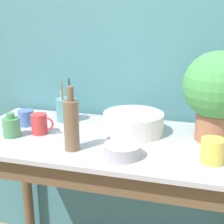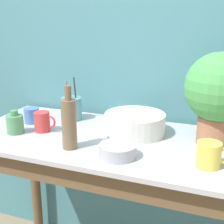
{
  "view_description": "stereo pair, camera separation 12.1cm",
  "coord_description": "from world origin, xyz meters",
  "px_view_note": "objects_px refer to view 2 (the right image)",
  "views": [
    {
      "loc": [
        0.35,
        -0.94,
        1.38
      ],
      "look_at": [
        0.0,
        0.31,
        0.98
      ],
      "focal_mm": 50.0,
      "sensor_mm": 36.0,
      "label": 1
    },
    {
      "loc": [
        0.47,
        -0.9,
        1.38
      ],
      "look_at": [
        0.0,
        0.31,
        0.98
      ],
      "focal_mm": 50.0,
      "sensor_mm": 36.0,
      "label": 2
    }
  ],
  "objects_px": {
    "bowl_wash_large": "(135,123)",
    "bottle_short": "(15,124)",
    "potted_plant": "(220,92)",
    "mug_blue": "(32,115)",
    "mug_yellow": "(209,155)",
    "mug_red": "(43,122)",
    "bottle_tall": "(69,123)",
    "bowl_small_steel": "(118,151)",
    "utensil_cup": "(72,108)"
  },
  "relations": [
    {
      "from": "bowl_wash_large",
      "to": "bottle_short",
      "type": "xyz_separation_m",
      "value": [
        -0.52,
        -0.19,
        -0.0
      ]
    },
    {
      "from": "potted_plant",
      "to": "bottle_tall",
      "type": "height_order",
      "value": "potted_plant"
    },
    {
      "from": "bowl_wash_large",
      "to": "mug_red",
      "type": "distance_m",
      "value": 0.43
    },
    {
      "from": "utensil_cup",
      "to": "mug_yellow",
      "type": "bearing_deg",
      "value": -23.4
    },
    {
      "from": "potted_plant",
      "to": "utensil_cup",
      "type": "relative_size",
      "value": 1.72
    },
    {
      "from": "bowl_wash_large",
      "to": "utensil_cup",
      "type": "xyz_separation_m",
      "value": [
        -0.37,
        0.08,
        0.01
      ]
    },
    {
      "from": "bottle_short",
      "to": "bowl_small_steel",
      "type": "height_order",
      "value": "bottle_short"
    },
    {
      "from": "bottle_tall",
      "to": "utensil_cup",
      "type": "xyz_separation_m",
      "value": [
        -0.17,
        0.34,
        -0.05
      ]
    },
    {
      "from": "bottle_short",
      "to": "mug_red",
      "type": "xyz_separation_m",
      "value": [
        0.11,
        0.07,
        0.0
      ]
    },
    {
      "from": "bowl_small_steel",
      "to": "potted_plant",
      "type": "bearing_deg",
      "value": 38.52
    },
    {
      "from": "bowl_wash_large",
      "to": "mug_yellow",
      "type": "xyz_separation_m",
      "value": [
        0.35,
        -0.23,
        -0.0
      ]
    },
    {
      "from": "bottle_short",
      "to": "bottle_tall",
      "type": "bearing_deg",
      "value": -11.29
    },
    {
      "from": "potted_plant",
      "to": "mug_red",
      "type": "xyz_separation_m",
      "value": [
        -0.77,
        -0.13,
        -0.18
      ]
    },
    {
      "from": "bottle_tall",
      "to": "mug_red",
      "type": "bearing_deg",
      "value": 148.8
    },
    {
      "from": "potted_plant",
      "to": "bowl_small_steel",
      "type": "distance_m",
      "value": 0.48
    },
    {
      "from": "mug_red",
      "to": "bowl_small_steel",
      "type": "distance_m",
      "value": 0.45
    },
    {
      "from": "bowl_wash_large",
      "to": "mug_yellow",
      "type": "distance_m",
      "value": 0.42
    },
    {
      "from": "potted_plant",
      "to": "bottle_short",
      "type": "xyz_separation_m",
      "value": [
        -0.87,
        -0.2,
        -0.18
      ]
    },
    {
      "from": "mug_yellow",
      "to": "utensil_cup",
      "type": "xyz_separation_m",
      "value": [
        -0.72,
        0.31,
        0.01
      ]
    },
    {
      "from": "bowl_small_steel",
      "to": "mug_yellow",
      "type": "bearing_deg",
      "value": 6.55
    },
    {
      "from": "mug_blue",
      "to": "mug_yellow",
      "type": "distance_m",
      "value": 0.9
    },
    {
      "from": "bottle_tall",
      "to": "bottle_short",
      "type": "xyz_separation_m",
      "value": [
        -0.32,
        0.06,
        -0.06
      ]
    },
    {
      "from": "mug_red",
      "to": "bottle_tall",
      "type": "bearing_deg",
      "value": -31.2
    },
    {
      "from": "mug_red",
      "to": "utensil_cup",
      "type": "height_order",
      "value": "utensil_cup"
    },
    {
      "from": "mug_red",
      "to": "bowl_small_steel",
      "type": "height_order",
      "value": "mug_red"
    },
    {
      "from": "mug_blue",
      "to": "mug_yellow",
      "type": "height_order",
      "value": "mug_yellow"
    },
    {
      "from": "bottle_tall",
      "to": "utensil_cup",
      "type": "bearing_deg",
      "value": 116.86
    },
    {
      "from": "potted_plant",
      "to": "bowl_wash_large",
      "type": "height_order",
      "value": "potted_plant"
    },
    {
      "from": "mug_blue",
      "to": "bottle_short",
      "type": "bearing_deg",
      "value": -84.93
    },
    {
      "from": "potted_plant",
      "to": "mug_yellow",
      "type": "xyz_separation_m",
      "value": [
        -0.01,
        -0.23,
        -0.18
      ]
    },
    {
      "from": "mug_yellow",
      "to": "utensil_cup",
      "type": "distance_m",
      "value": 0.78
    },
    {
      "from": "potted_plant",
      "to": "mug_yellow",
      "type": "distance_m",
      "value": 0.29
    },
    {
      "from": "bowl_wash_large",
      "to": "mug_red",
      "type": "bearing_deg",
      "value": -162.67
    },
    {
      "from": "potted_plant",
      "to": "mug_yellow",
      "type": "height_order",
      "value": "potted_plant"
    },
    {
      "from": "bottle_short",
      "to": "mug_blue",
      "type": "relative_size",
      "value": 1.02
    },
    {
      "from": "potted_plant",
      "to": "mug_blue",
      "type": "bearing_deg",
      "value": -177.07
    },
    {
      "from": "bottle_short",
      "to": "utensil_cup",
      "type": "distance_m",
      "value": 0.31
    },
    {
      "from": "potted_plant",
      "to": "bottle_tall",
      "type": "relative_size",
      "value": 1.48
    },
    {
      "from": "potted_plant",
      "to": "mug_yellow",
      "type": "relative_size",
      "value": 3.15
    },
    {
      "from": "bottle_tall",
      "to": "bowl_wash_large",
      "type": "bearing_deg",
      "value": 52.44
    },
    {
      "from": "bottle_short",
      "to": "mug_blue",
      "type": "bearing_deg",
      "value": 95.07
    },
    {
      "from": "bottle_tall",
      "to": "utensil_cup",
      "type": "distance_m",
      "value": 0.38
    },
    {
      "from": "potted_plant",
      "to": "bottle_short",
      "type": "distance_m",
      "value": 0.91
    },
    {
      "from": "bowl_wash_large",
      "to": "mug_red",
      "type": "height_order",
      "value": "bowl_wash_large"
    },
    {
      "from": "bottle_tall",
      "to": "mug_red",
      "type": "distance_m",
      "value": 0.26
    },
    {
      "from": "mug_yellow",
      "to": "mug_blue",
      "type": "bearing_deg",
      "value": 167.94
    },
    {
      "from": "bowl_small_steel",
      "to": "bottle_tall",
      "type": "bearing_deg",
      "value": 177.4
    },
    {
      "from": "mug_blue",
      "to": "bowl_small_steel",
      "type": "height_order",
      "value": "mug_blue"
    },
    {
      "from": "utensil_cup",
      "to": "bowl_wash_large",
      "type": "bearing_deg",
      "value": -12.42
    },
    {
      "from": "bottle_tall",
      "to": "mug_yellow",
      "type": "bearing_deg",
      "value": 3.01
    }
  ]
}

